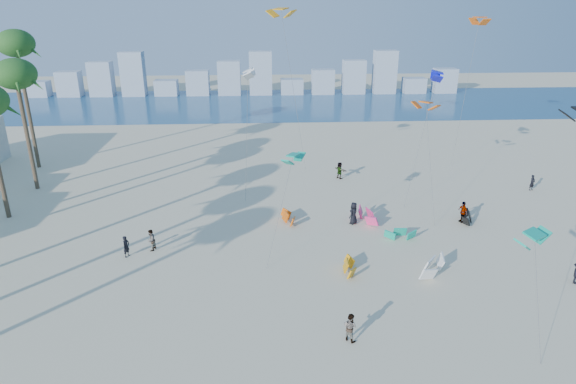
{
  "coord_description": "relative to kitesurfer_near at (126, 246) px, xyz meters",
  "views": [
    {
      "loc": [
        1.06,
        -17.6,
        17.55
      ],
      "look_at": [
        3.0,
        16.0,
        4.5
      ],
      "focal_mm": 30.89,
      "sensor_mm": 36.0,
      "label": 1
    }
  ],
  "objects": [
    {
      "name": "ocean",
      "position": [
        8.87,
        56.8,
        -0.81
      ],
      "size": [
        220.0,
        220.0,
        0.0
      ],
      "primitive_type": "plane",
      "color": "navy",
      "rests_on": "ground"
    },
    {
      "name": "kitesurfer_near",
      "position": [
        0.0,
        0.0,
        0.0
      ],
      "size": [
        0.61,
        0.7,
        1.63
      ],
      "primitive_type": "imported",
      "rotation": [
        0.0,
        0.0,
        1.12
      ],
      "color": "black",
      "rests_on": "ground"
    },
    {
      "name": "kitesurfer_mid",
      "position": [
        14.63,
        -10.43,
        0.03
      ],
      "size": [
        1.03,
        1.03,
        1.68
      ],
      "primitive_type": "imported",
      "rotation": [
        0.0,
        0.0,
        2.36
      ],
      "color": "gray",
      "rests_on": "ground"
    },
    {
      "name": "kitesurfers_far",
      "position": [
        20.02,
        6.04,
        0.06
      ],
      "size": [
        35.77,
        22.93,
        1.9
      ],
      "color": "black",
      "rests_on": "ground"
    },
    {
      "name": "grounded_kites",
      "position": [
        19.56,
        1.34,
        -0.36
      ],
      "size": [
        17.22,
        12.11,
        1.03
      ],
      "color": "orange",
      "rests_on": "ground"
    },
    {
      "name": "flying_kites",
      "position": [
        24.95,
        9.58,
        10.57
      ],
      "size": [
        34.26,
        36.78,
        17.38
      ],
      "color": "#0DA383",
      "rests_on": "ground"
    },
    {
      "name": "distant_skyline",
      "position": [
        7.68,
        66.8,
        2.27
      ],
      "size": [
        85.0,
        3.0,
        8.4
      ],
      "color": "#9EADBF",
      "rests_on": "ground"
    }
  ]
}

